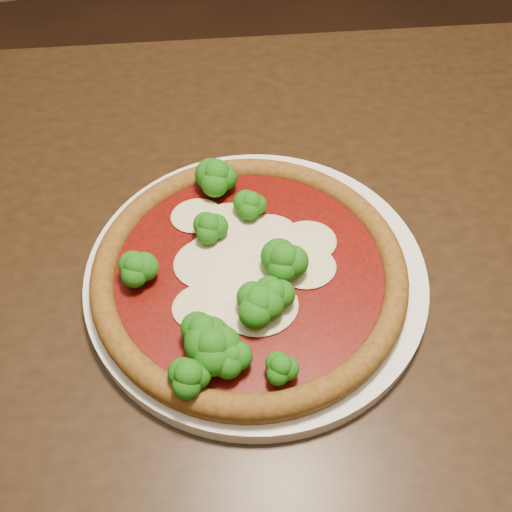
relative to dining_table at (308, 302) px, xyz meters
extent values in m
plane|color=black|center=(0.09, 0.20, -0.66)|extent=(4.00, 4.00, 0.00)
cube|color=black|center=(0.00, 0.00, 0.07)|extent=(1.37, 1.07, 0.04)
cylinder|color=white|center=(-0.07, -0.01, 0.10)|extent=(0.35, 0.35, 0.02)
cylinder|color=brown|center=(-0.08, -0.02, 0.12)|extent=(0.31, 0.31, 0.01)
torus|color=brown|center=(-0.08, -0.02, 0.12)|extent=(0.31, 0.31, 0.02)
cylinder|color=#5F0904|center=(-0.08, -0.02, 0.12)|extent=(0.27, 0.27, 0.00)
ellipsoid|color=beige|center=(-0.01, -0.01, 0.13)|extent=(0.05, 0.04, 0.00)
ellipsoid|color=beige|center=(-0.05, 0.01, 0.13)|extent=(0.07, 0.06, 0.01)
ellipsoid|color=beige|center=(-0.11, -0.01, 0.13)|extent=(0.07, 0.07, 0.01)
ellipsoid|color=beige|center=(-0.08, -0.07, 0.13)|extent=(0.08, 0.07, 0.01)
ellipsoid|color=beige|center=(-0.08, -0.01, 0.13)|extent=(0.12, 0.11, 0.01)
ellipsoid|color=beige|center=(-0.13, -0.06, 0.13)|extent=(0.06, 0.05, 0.00)
ellipsoid|color=beige|center=(-0.08, 0.04, 0.13)|extent=(0.06, 0.06, 0.01)
ellipsoid|color=beige|center=(-0.11, 0.06, 0.13)|extent=(0.06, 0.05, 0.00)
ellipsoid|color=beige|center=(-0.02, -0.04, 0.13)|extent=(0.06, 0.05, 0.00)
ellipsoid|color=beige|center=(-0.01, -0.01, 0.13)|extent=(0.06, 0.06, 0.01)
ellipsoid|color=#238B16|center=(-0.08, -0.08, 0.15)|extent=(0.04, 0.04, 0.04)
ellipsoid|color=#238B16|center=(-0.07, -0.07, 0.15)|extent=(0.04, 0.04, 0.03)
ellipsoid|color=#238B16|center=(-0.18, -0.01, 0.15)|extent=(0.04, 0.04, 0.03)
ellipsoid|color=#238B16|center=(-0.08, -0.08, 0.15)|extent=(0.04, 0.04, 0.04)
ellipsoid|color=#238B16|center=(-0.06, 0.05, 0.14)|extent=(0.04, 0.04, 0.03)
ellipsoid|color=#238B16|center=(-0.08, -0.14, 0.14)|extent=(0.03, 0.03, 0.03)
ellipsoid|color=#238B16|center=(-0.13, -0.11, 0.15)|extent=(0.05, 0.05, 0.04)
ellipsoid|color=#238B16|center=(-0.16, -0.13, 0.15)|extent=(0.04, 0.04, 0.04)
ellipsoid|color=#238B16|center=(-0.11, 0.02, 0.14)|extent=(0.04, 0.04, 0.03)
ellipsoid|color=#238B16|center=(-0.08, 0.09, 0.15)|extent=(0.05, 0.05, 0.04)
ellipsoid|color=#238B16|center=(-0.05, -0.04, 0.15)|extent=(0.05, 0.05, 0.04)
ellipsoid|color=#238B16|center=(-0.14, -0.09, 0.15)|extent=(0.04, 0.04, 0.04)
ellipsoid|color=#238B16|center=(-0.12, -0.12, 0.14)|extent=(0.04, 0.04, 0.03)
camera|label=1|loc=(-0.16, -0.35, 0.57)|focal=40.00mm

